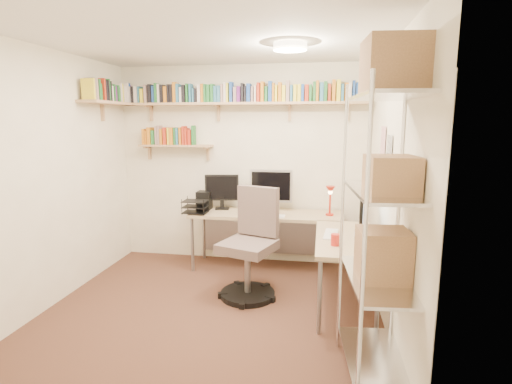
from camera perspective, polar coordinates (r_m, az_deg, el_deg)
ground at (r=4.08m, az=-6.16°, el=-16.32°), size 3.20×3.20×0.00m
room_shell at (r=3.66m, az=-6.54°, el=5.94°), size 3.24×3.04×2.52m
wall_shelves at (r=5.02m, az=-7.30°, el=12.54°), size 3.12×1.09×0.80m
corner_desk at (r=4.63m, az=2.62°, el=-3.80°), size 2.17×1.80×1.23m
office_chair at (r=4.19m, az=-0.77°, el=-8.44°), size 0.64×0.65×1.14m
wire_rack at (r=2.65m, az=18.35°, el=1.78°), size 0.52×0.93×2.30m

